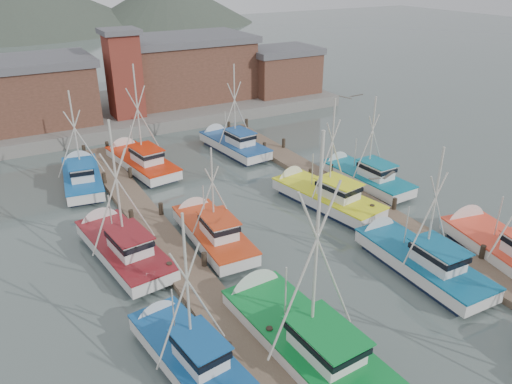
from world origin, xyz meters
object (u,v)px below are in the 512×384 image
lookout_tower (124,73)px  boat_4 (299,335)px  boat_12 (139,161)px  boat_8 (210,231)px

lookout_tower → boat_4: 36.01m
boat_4 → boat_12: size_ratio=1.20×
boat_4 → boat_8: 10.50m
boat_12 → boat_4: bearing=-98.8°
boat_8 → boat_12: boat_12 is taller
boat_8 → lookout_tower: bearing=86.9°
lookout_tower → boat_8: bearing=-95.2°
lookout_tower → boat_8: lookout_tower is taller
boat_4 → boat_8: (0.49, 10.49, -0.02)m
boat_8 → boat_12: (-0.23, 13.53, 0.01)m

